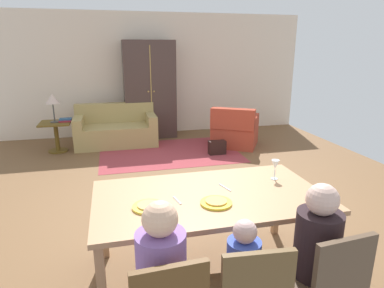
# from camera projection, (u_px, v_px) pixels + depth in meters

# --- Properties ---
(ground_plane) EXTENTS (7.06, 6.52, 0.02)m
(ground_plane) POSITION_uv_depth(u_px,v_px,m) (186.00, 185.00, 4.89)
(ground_plane) COLOR brown
(back_wall) EXTENTS (7.06, 0.10, 2.70)m
(back_wall) POSITION_uv_depth(u_px,v_px,m) (153.00, 75.00, 7.59)
(back_wall) COLOR beige
(back_wall) RESTS_ON ground_plane
(dining_table) EXTENTS (1.90, 1.06, 0.76)m
(dining_table) POSITION_uv_depth(u_px,v_px,m) (209.00, 201.00, 2.77)
(dining_table) COLOR tan
(dining_table) RESTS_ON ground_plane
(plate_near_man) EXTENTS (0.25, 0.25, 0.02)m
(plate_near_man) POSITION_uv_depth(u_px,v_px,m) (148.00, 207.00, 2.52)
(plate_near_man) COLOR yellow
(plate_near_man) RESTS_ON dining_table
(pizza_near_man) EXTENTS (0.17, 0.17, 0.01)m
(pizza_near_man) POSITION_uv_depth(u_px,v_px,m) (148.00, 205.00, 2.52)
(pizza_near_man) COLOR #D9A953
(pizza_near_man) RESTS_ON plate_near_man
(plate_near_child) EXTENTS (0.25, 0.25, 0.02)m
(plate_near_child) POSITION_uv_depth(u_px,v_px,m) (216.00, 203.00, 2.59)
(plate_near_child) COLOR yellow
(plate_near_child) RESTS_ON dining_table
(pizza_near_child) EXTENTS (0.17, 0.17, 0.01)m
(pizza_near_child) POSITION_uv_depth(u_px,v_px,m) (216.00, 201.00, 2.58)
(pizza_near_child) COLOR gold
(pizza_near_child) RESTS_ON plate_near_child
(wine_glass) EXTENTS (0.07, 0.07, 0.19)m
(wine_glass) POSITION_uv_depth(u_px,v_px,m) (275.00, 166.00, 3.04)
(wine_glass) COLOR silver
(wine_glass) RESTS_ON dining_table
(fork) EXTENTS (0.05, 0.15, 0.01)m
(fork) POSITION_uv_depth(u_px,v_px,m) (177.00, 200.00, 2.64)
(fork) COLOR silver
(fork) RESTS_ON dining_table
(knife) EXTENTS (0.06, 0.17, 0.01)m
(knife) POSITION_uv_depth(u_px,v_px,m) (225.00, 187.00, 2.89)
(knife) COLOR silver
(knife) RESTS_ON dining_table
(person_man) EXTENTS (0.30, 0.41, 1.11)m
(person_man) POSITION_uv_depth(u_px,v_px,m) (161.00, 288.00, 2.04)
(person_man) COLOR #373F55
(person_man) RESTS_ON ground_plane
(person_child) EXTENTS (0.22, 0.30, 0.92)m
(person_child) POSITION_uv_depth(u_px,v_px,m) (241.00, 285.00, 2.18)
(person_child) COLOR #3F3C54
(person_child) RESTS_ON ground_plane
(dining_chair_woman) EXTENTS (0.45, 0.45, 0.87)m
(dining_chair_woman) POSITION_uv_depth(u_px,v_px,m) (328.00, 282.00, 2.12)
(dining_chair_woman) COLOR brown
(dining_chair_woman) RESTS_ON ground_plane
(person_woman) EXTENTS (0.30, 0.41, 1.11)m
(person_woman) POSITION_uv_depth(u_px,v_px,m) (311.00, 263.00, 2.28)
(person_woman) COLOR #3A3546
(person_woman) RESTS_ON ground_plane
(area_rug) EXTENTS (2.60, 1.80, 0.01)m
(area_rug) POSITION_uv_depth(u_px,v_px,m) (169.00, 153.00, 6.36)
(area_rug) COLOR #96353C
(area_rug) RESTS_ON ground_plane
(couch) EXTENTS (1.62, 0.86, 0.82)m
(couch) POSITION_uv_depth(u_px,v_px,m) (116.00, 130.00, 6.86)
(couch) COLOR tan
(couch) RESTS_ON ground_plane
(armchair) EXTENTS (1.17, 1.17, 0.82)m
(armchair) POSITION_uv_depth(u_px,v_px,m) (235.00, 131.00, 6.73)
(armchair) COLOR #A93B27
(armchair) RESTS_ON ground_plane
(armoire) EXTENTS (1.10, 0.59, 2.10)m
(armoire) POSITION_uv_depth(u_px,v_px,m) (150.00, 90.00, 7.28)
(armoire) COLOR #43322D
(armoire) RESTS_ON ground_plane
(side_table) EXTENTS (0.56, 0.56, 0.58)m
(side_table) POSITION_uv_depth(u_px,v_px,m) (56.00, 133.00, 6.34)
(side_table) COLOR brown
(side_table) RESTS_ON ground_plane
(table_lamp) EXTENTS (0.26, 0.26, 0.54)m
(table_lamp) POSITION_uv_depth(u_px,v_px,m) (52.00, 100.00, 6.16)
(table_lamp) COLOR #434341
(table_lamp) RESTS_ON side_table
(book_lower) EXTENTS (0.22, 0.16, 0.03)m
(book_lower) POSITION_uv_depth(u_px,v_px,m) (65.00, 121.00, 6.32)
(book_lower) COLOR maroon
(book_lower) RESTS_ON side_table
(book_upper) EXTENTS (0.22, 0.16, 0.03)m
(book_upper) POSITION_uv_depth(u_px,v_px,m) (65.00, 119.00, 6.36)
(book_upper) COLOR #29547B
(book_upper) RESTS_ON book_lower
(handbag) EXTENTS (0.32, 0.16, 0.26)m
(handbag) POSITION_uv_depth(u_px,v_px,m) (217.00, 148.00, 6.24)
(handbag) COLOR black
(handbag) RESTS_ON ground_plane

